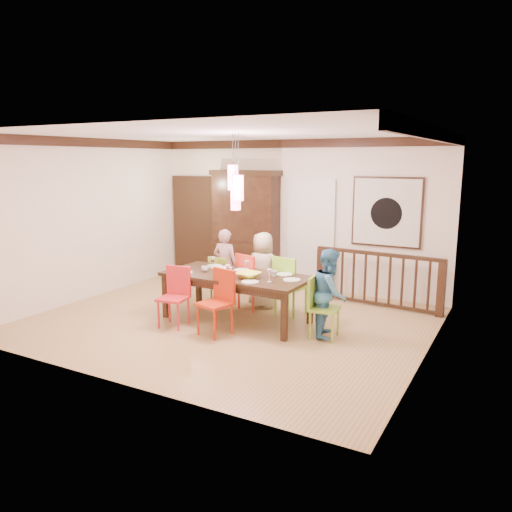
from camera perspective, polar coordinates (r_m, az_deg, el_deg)
The scene contains 37 objects.
floor at distance 7.98m, azimuth -3.14°, elevation -7.46°, with size 6.00×6.00×0.00m, color #A17E4E.
ceiling at distance 7.58m, azimuth -3.38°, elevation 13.82°, with size 6.00×6.00×0.00m, color white.
wall_back at distance 9.84m, azimuth 4.49°, elevation 4.69°, with size 6.00×6.00×0.00m, color silver.
wall_left at distance 9.57m, azimuth -18.72°, elevation 3.97°, with size 5.00×5.00×0.00m, color silver.
wall_right at distance 6.59m, azimuth 19.48°, elevation 0.98°, with size 5.00×5.00×0.00m, color silver.
crown_molding at distance 7.58m, azimuth -3.37°, elevation 13.21°, with size 6.00×5.00×0.16m, color black, non-canonical shape.
panel_door at distance 11.05m, azimuth -7.09°, elevation 3.24°, with size 1.04×0.07×2.24m, color black.
white_doorway at distance 9.73m, azimuth 6.25°, elevation 2.21°, with size 0.97×0.05×2.22m, color silver.
painting at distance 9.20m, azimuth 14.70°, elevation 4.87°, with size 1.25×0.06×1.25m.
pendant_cluster at distance 7.64m, azimuth -2.34°, elevation 7.85°, with size 0.27×0.21×1.14m.
dining_table at distance 7.85m, azimuth -2.26°, elevation -2.64°, with size 2.34×1.11×0.75m.
chair_far_left at distance 8.94m, azimuth -3.80°, elevation -2.24°, with size 0.39×0.39×0.84m.
chair_far_mid at distance 8.49m, azimuth -0.31°, elevation -2.43°, with size 0.54×0.54×0.97m.
chair_far_right at distance 8.19m, azimuth 4.02°, elevation -2.87°, with size 0.51×0.51×0.99m.
chair_near_left at distance 7.70m, azimuth -9.47°, elevation -4.24°, with size 0.47×0.47×0.91m.
chair_near_mid at distance 7.26m, azimuth -4.74°, elevation -4.85°, with size 0.52×0.52×0.95m.
chair_end_right at distance 7.19m, azimuth 7.86°, elevation -5.40°, with size 0.44×0.44×0.89m.
china_hutch at distance 10.15m, azimuth -1.19°, elevation 3.27°, with size 1.46×0.46×2.31m.
balustrade at distance 8.89m, azimuth 13.68°, elevation -2.49°, with size 2.28×0.25×0.96m.
person_far_left at distance 9.00m, azimuth -3.52°, elevation -1.02°, with size 0.48×0.31×1.31m, color #D4A1B1.
person_far_mid at distance 8.57m, azimuth 0.79°, elevation -1.61°, with size 0.64×0.42×1.31m, color beige.
person_end_right at distance 7.26m, azimuth 8.45°, elevation -4.18°, with size 0.62×0.48×1.28m, color teal.
serving_bowl at distance 7.58m, azimuth -0.86°, elevation -2.20°, with size 0.36×0.36×0.09m, color #E9EC43.
small_bowl at distance 8.04m, azimuth -3.53°, elevation -1.53°, with size 0.21×0.21×0.07m, color white.
cup_left at distance 8.05m, azimuth -5.89°, elevation -1.48°, with size 0.11×0.11×0.09m, color silver.
cup_right at distance 7.67m, azimuth 2.10°, elevation -2.03°, with size 0.10×0.10×0.09m, color silver.
plate_far_left at distance 8.44m, azimuth -4.75°, elevation -1.13°, with size 0.26×0.26×0.01m, color white.
plate_far_mid at distance 8.09m, azimuth -1.62°, elevation -1.62°, with size 0.26×0.26×0.01m, color white.
plate_far_right at distance 7.81m, azimuth 3.25°, elevation -2.10°, with size 0.26×0.26×0.01m, color white.
plate_near_left at distance 8.01m, azimuth -8.18°, elevation -1.86°, with size 0.26×0.26×0.01m, color white.
plate_near_mid at distance 7.31m, azimuth -0.67°, elevation -2.99°, with size 0.26×0.26×0.01m, color white.
plate_end_right at distance 7.46m, azimuth 4.11°, elevation -2.74°, with size 0.26×0.26×0.01m, color white.
wine_glass_a at distance 8.29m, azimuth -4.97°, elevation -0.74°, with size 0.08×0.08×0.19m, color #590C19, non-canonical shape.
wine_glass_b at distance 7.93m, azimuth -1.09°, elevation -1.23°, with size 0.08×0.08×0.19m, color silver, non-canonical shape.
wine_glass_c at distance 7.64m, azimuth -3.24°, elevation -1.71°, with size 0.08×0.08×0.19m, color #590C19, non-canonical shape.
wine_glass_d at distance 7.33m, azimuth 1.55°, elevation -2.26°, with size 0.08×0.08×0.19m, color silver, non-canonical shape.
napkin at distance 7.58m, azimuth -3.39°, elevation -2.50°, with size 0.18×0.14×0.01m, color #D83359.
Camera 1 is at (4.01, -6.42, 2.52)m, focal length 35.00 mm.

